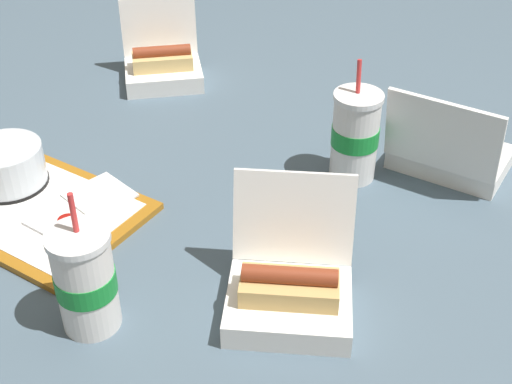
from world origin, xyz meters
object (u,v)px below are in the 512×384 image
ketchup_cup (68,225)px  clamshell_hotdog_back (289,290)px  plastic_fork (47,233)px  clamshell_hotdog_front (163,65)px  clamshell_sandwich_left (451,148)px  soda_cup_center (355,136)px  soda_cup_front (85,280)px  food_tray (34,209)px  cake_container (7,167)px

ketchup_cup → clamshell_hotdog_back: bearing=-172.7°
plastic_fork → clamshell_hotdog_front: bearing=-68.1°
clamshell_hotdog_front → clamshell_sandwich_left: size_ratio=1.10×
clamshell_sandwich_left → soda_cup_center: 0.19m
plastic_fork → soda_cup_front: 0.23m
ketchup_cup → clamshell_hotdog_front: clamshell_hotdog_front is taller
food_tray → cake_container: cake_container is taller
ketchup_cup → clamshell_sandwich_left: size_ratio=0.19×
soda_cup_center → clamshell_hotdog_back: bearing=102.3°
clamshell_hotdog_back → plastic_fork: bearing=10.4°
clamshell_sandwich_left → soda_cup_center: bearing=40.3°
soda_cup_front → plastic_fork: bearing=-26.8°
food_tray → clamshell_hotdog_back: bearing=-176.1°
ketchup_cup → clamshell_hotdog_back: clamshell_hotdog_back is taller
soda_cup_center → ketchup_cup: bearing=53.1°
ketchup_cup → plastic_fork: size_ratio=0.36×
clamshell_hotdog_back → soda_cup_center: size_ratio=1.08×
food_tray → ketchup_cup: (-0.10, 0.02, 0.02)m
clamshell_hotdog_back → food_tray: bearing=3.9°
plastic_fork → soda_cup_front: bearing=155.4°
clamshell_hotdog_back → soda_cup_front: size_ratio=1.12×
ketchup_cup → plastic_fork: bearing=46.0°
cake_container → clamshell_sandwich_left: (-0.65, -0.50, -0.00)m
clamshell_sandwich_left → food_tray: bearing=43.0°
soda_cup_center → soda_cup_front: bearing=74.8°
plastic_fork → clamshell_sandwich_left: 0.74m
food_tray → plastic_fork: bearing=151.2°
cake_container → soda_cup_front: bearing=154.9°
ketchup_cup → soda_cup_front: 0.21m
cake_container → ketchup_cup: 0.20m
cake_container → soda_cup_front: (-0.36, 0.17, 0.03)m
ketchup_cup → soda_cup_center: bearing=-126.9°
cake_container → ketchup_cup: (-0.19, 0.04, -0.02)m
clamshell_hotdog_front → soda_cup_center: (-0.54, 0.11, 0.05)m
cake_container → soda_cup_center: 0.63m
clamshell_hotdog_back → soda_cup_front: soda_cup_front is taller
clamshell_sandwich_left → plastic_fork: bearing=49.6°
cake_container → plastic_fork: cake_container is taller
cake_container → clamshell_hotdog_front: 0.49m
food_tray → ketchup_cup: bearing=170.9°
food_tray → clamshell_hotdog_front: bearing=-76.7°
food_tray → clamshell_sandwich_left: size_ratio=1.76×
cake_container → clamshell_hotdog_back: bearing=-179.3°
food_tray → cake_container: 0.10m
cake_container → ketchup_cup: cake_container is taller
ketchup_cup → soda_cup_front: bearing=143.6°
clamshell_sandwich_left → soda_cup_center: (0.14, 0.12, 0.04)m
soda_cup_center → food_tray: bearing=43.9°
clamshell_hotdog_front → clamshell_hotdog_back: 0.78m
clamshell_sandwich_left → soda_cup_front: soda_cup_front is taller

